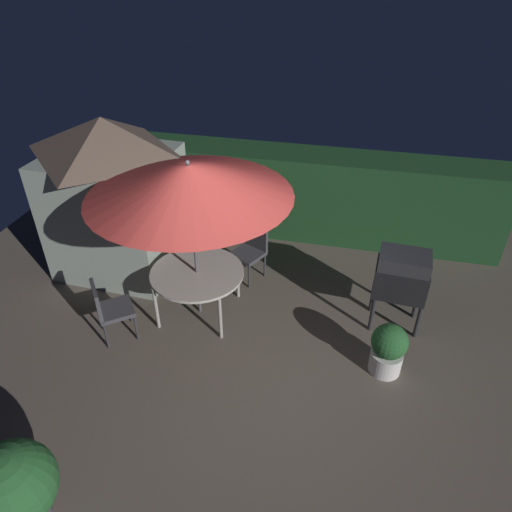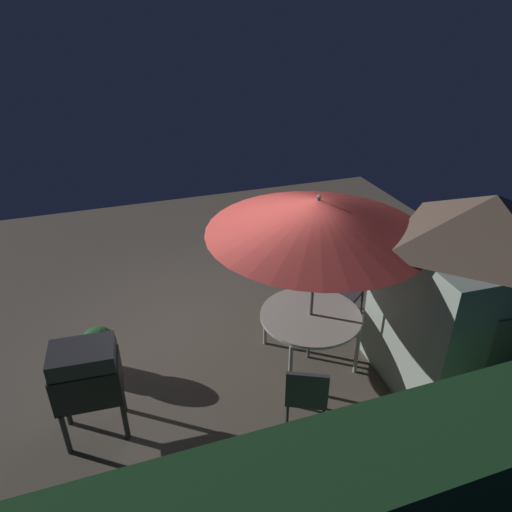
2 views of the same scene
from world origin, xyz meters
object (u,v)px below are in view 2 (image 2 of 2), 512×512
patio_umbrella (318,216)px  bbq_grill (86,375)px  potted_plant_by_grill (269,220)px  chair_far_side (349,284)px  patio_table (311,318)px  potted_plant_by_shed (100,351)px  chair_near_shed (307,392)px  garden_shed (472,293)px

patio_umbrella → bbq_grill: patio_umbrella is taller
potted_plant_by_grill → bbq_grill: bearing=47.0°
chair_far_side → potted_plant_by_grill: (0.38, -2.50, 0.04)m
patio_table → potted_plant_by_shed: 2.76m
chair_near_shed → potted_plant_by_grill: bearing=-104.7°
bbq_grill → potted_plant_by_grill: bearing=-133.0°
garden_shed → patio_umbrella: size_ratio=0.95×
garden_shed → potted_plant_by_grill: (1.02, -4.20, -0.73)m
patio_table → potted_plant_by_shed: (2.69, -0.56, -0.30)m
patio_umbrella → potted_plant_by_grill: bearing=-100.7°
bbq_grill → potted_plant_by_grill: (-3.41, -3.66, -0.29)m
garden_shed → bbq_grill: 4.49m
bbq_grill → chair_near_shed: 2.40m
bbq_grill → potted_plant_by_grill: size_ratio=1.19×
chair_far_side → bbq_grill: bearing=16.9°
garden_shed → chair_near_shed: (2.16, 0.15, -0.77)m
patio_umbrella → chair_far_side: bearing=-142.2°
garden_shed → potted_plant_by_grill: garden_shed is taller
patio_table → bbq_grill: bbq_grill is taller
garden_shed → chair_near_shed: bearing=3.9°
chair_near_shed → potted_plant_by_grill: (-1.14, -4.35, 0.04)m
patio_table → bbq_grill: bearing=7.7°
patio_table → chair_far_side: bearing=-142.2°
patio_table → potted_plant_by_shed: bearing=-11.9°
bbq_grill → patio_umbrella: bearing=-172.3°
bbq_grill → potted_plant_by_grill: 5.01m
patio_table → bbq_grill: size_ratio=1.11×
patio_umbrella → potted_plant_by_grill: (-0.62, -3.28, -1.57)m
bbq_grill → chair_far_side: bbq_grill is taller
patio_table → chair_far_side: size_ratio=1.48×
chair_far_side → garden_shed: bearing=110.5°
patio_table → potted_plant_by_grill: potted_plant_by_grill is taller
garden_shed → bbq_grill: garden_shed is taller
bbq_grill → potted_plant_by_shed: bbq_grill is taller
potted_plant_by_shed → potted_plant_by_grill: (-3.31, -2.72, 0.18)m
potted_plant_by_shed → potted_plant_by_grill: size_ratio=0.72×
patio_umbrella → chair_far_side: size_ratio=2.95×
chair_near_shed → bbq_grill: bearing=-17.0°
garden_shed → patio_umbrella: bearing=-29.3°
potted_plant_by_grill → chair_far_side: bearing=98.7°
bbq_grill → chair_far_side: 3.98m
garden_shed → chair_near_shed: 2.30m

